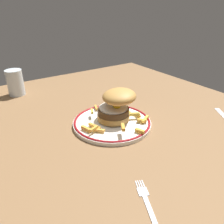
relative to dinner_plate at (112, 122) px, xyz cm
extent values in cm
cube|color=brown|center=(0.86, 2.65, -2.84)|extent=(123.68, 108.17, 4.00)
cylinder|color=white|center=(0.00, 0.00, -0.24)|extent=(25.62, 25.62, 1.20)
torus|color=maroon|center=(0.00, 0.00, 0.36)|extent=(25.22, 25.22, 0.80)
cylinder|color=#B88640|center=(-0.62, 0.98, 1.66)|extent=(10.63, 10.63, 1.80)
cylinder|color=#47301A|center=(-0.62, 0.98, 3.57)|extent=(10.28, 10.28, 2.01)
cylinder|color=white|center=(-0.62, 0.98, 4.83)|extent=(9.24, 9.24, 0.50)
ellipsoid|color=yellow|center=(0.17, 1.75, 5.50)|extent=(2.60, 2.60, 1.40)
ellipsoid|color=#B78440|center=(0.17, 2.46, 8.65)|extent=(12.35, 12.55, 5.07)
cube|color=gold|center=(-8.20, 1.16, 1.17)|extent=(2.86, 2.76, 0.81)
cube|color=gold|center=(-1.72, 7.73, 1.18)|extent=(3.00, 1.16, 0.82)
cube|color=gold|center=(1.06, -7.13, 1.18)|extent=(4.71, 1.96, 0.83)
cube|color=gold|center=(8.91, -2.16, 3.15)|extent=(3.41, 2.56, 0.96)
cube|color=gold|center=(-10.69, 0.17, 1.13)|extent=(3.41, 1.91, 0.72)
cube|color=gold|center=(6.37, 7.34, 1.25)|extent=(2.82, 2.83, 0.98)
cube|color=gold|center=(-6.10, -3.99, 2.63)|extent=(2.89, 1.90, 0.75)
cube|color=gold|center=(6.19, 8.95, 1.21)|extent=(2.86, 4.40, 0.89)
cube|color=gold|center=(2.45, 8.80, 1.17)|extent=(2.99, 1.21, 0.82)
cube|color=gold|center=(10.87, 2.39, 1.23)|extent=(3.08, 1.92, 0.93)
cube|color=gold|center=(-5.77, 6.12, 1.12)|extent=(3.09, 3.06, 0.71)
cube|color=gold|center=(3.43, -7.33, 1.15)|extent=(3.43, 3.21, 0.78)
cube|color=gold|center=(0.61, -9.98, 1.24)|extent=(3.95, 1.99, 0.95)
cube|color=gold|center=(-6.12, 5.99, 1.14)|extent=(3.56, 2.69, 0.76)
cube|color=gold|center=(3.09, -8.56, 1.90)|extent=(1.81, 3.35, 0.76)
cube|color=gold|center=(2.64, 6.73, 2.16)|extent=(2.82, 4.24, 0.93)
cylinder|color=silver|center=(-44.91, -19.43, 4.63)|extent=(6.82, 6.82, 10.92)
cylinder|color=silver|center=(-44.91, -19.43, 2.09)|extent=(6.28, 6.28, 5.85)
cube|color=silver|center=(33.44, -13.38, -0.66)|extent=(9.52, 5.04, 0.36)
cube|color=silver|center=(27.97, -10.90, -0.66)|extent=(3.09, 2.99, 0.32)
cube|color=silver|center=(25.66, -10.68, -0.66)|extent=(2.29, 1.23, 0.28)
cube|color=silver|center=(25.87, -10.22, -0.66)|extent=(2.29, 1.23, 0.28)
cube|color=silver|center=(26.07, -9.77, -0.66)|extent=(2.29, 1.23, 0.28)
cube|color=silver|center=(26.28, -9.31, -0.66)|extent=(2.29, 1.23, 0.28)
cube|color=silver|center=(16.73, 36.81, -0.64)|extent=(10.15, 7.60, 0.24)
camera|label=1|loc=(53.56, -36.19, 36.03)|focal=35.98mm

